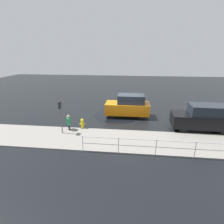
# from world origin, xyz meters

# --- Properties ---
(ground_plane) EXTENTS (60.00, 60.00, 0.00)m
(ground_plane) POSITION_xyz_m (0.00, 0.00, 0.00)
(ground_plane) COLOR black
(kerb_strip) EXTENTS (24.00, 3.20, 0.04)m
(kerb_strip) POSITION_xyz_m (0.00, 4.20, 0.02)
(kerb_strip) COLOR gray
(kerb_strip) RESTS_ON ground
(moving_hatchback) EXTENTS (3.90, 1.70, 2.06)m
(moving_hatchback) POSITION_xyz_m (-0.08, -0.45, 1.03)
(moving_hatchback) COLOR orange
(moving_hatchback) RESTS_ON ground
(parked_sedan) EXTENTS (4.35, 1.87, 1.98)m
(parked_sedan) POSITION_xyz_m (-5.69, 1.86, 1.00)
(parked_sedan) COLOR black
(parked_sedan) RESTS_ON ground
(fire_hydrant) EXTENTS (0.42, 0.31, 0.80)m
(fire_hydrant) POSITION_xyz_m (3.36, 2.61, 0.40)
(fire_hydrant) COLOR gold
(fire_hydrant) RESTS_ON ground
(pedestrian) EXTENTS (0.36, 0.53, 1.22)m
(pedestrian) POSITION_xyz_m (4.28, 3.01, 0.68)
(pedestrian) COLOR #1E8C4C
(pedestrian) RESTS_ON ground
(metal_railing) EXTENTS (8.47, 0.04, 1.05)m
(metal_railing) POSITION_xyz_m (-1.78, 5.86, 0.73)
(metal_railing) COLOR #B7BABF
(metal_railing) RESTS_ON ground
(sign_post) EXTENTS (0.07, 0.44, 2.40)m
(sign_post) POSITION_xyz_m (4.58, 3.63, 1.58)
(sign_post) COLOR #4C4C51
(sign_post) RESTS_ON ground
(puddle_patch) EXTENTS (4.13, 4.13, 0.01)m
(puddle_patch) POSITION_xyz_m (1.03, -0.54, 0.00)
(puddle_patch) COLOR black
(puddle_patch) RESTS_ON ground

